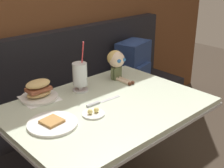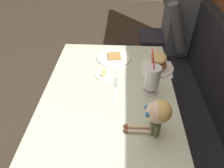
{
  "view_description": "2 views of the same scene",
  "coord_description": "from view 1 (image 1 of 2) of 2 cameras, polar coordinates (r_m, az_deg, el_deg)",
  "views": [
    {
      "loc": [
        -1.03,
        -0.97,
        1.51
      ],
      "look_at": [
        0.03,
        0.17,
        0.86
      ],
      "focal_mm": 48.94,
      "sensor_mm": 36.0,
      "label": 1
    },
    {
      "loc": [
        0.97,
        0.25,
        1.59
      ],
      "look_at": [
        0.03,
        0.2,
        0.81
      ],
      "focal_mm": 33.32,
      "sensor_mm": 36.0,
      "label": 2
    }
  ],
  "objects": [
    {
      "name": "booth_bench",
      "position": [
        2.37,
        -11.23,
        -7.73
      ],
      "size": [
        2.6,
        0.48,
        1.0
      ],
      "color": "black",
      "rests_on": "ground"
    },
    {
      "name": "butter_knife",
      "position": [
        1.73,
        -2.65,
        -3.52
      ],
      "size": [
        0.24,
        0.03,
        0.01
      ],
      "color": "silver",
      "rests_on": "diner_table"
    },
    {
      "name": "butter_saucer",
      "position": [
        1.61,
        -3.52,
        -5.47
      ],
      "size": [
        0.12,
        0.12,
        0.04
      ],
      "color": "white",
      "rests_on": "diner_table"
    },
    {
      "name": "wood_panel_wall",
      "position": [
        2.29,
        -16.26,
        14.05
      ],
      "size": [
        4.4,
        0.08,
        2.4
      ],
      "primitive_type": "cube",
      "color": "brown",
      "rests_on": "ground"
    },
    {
      "name": "seated_doll",
      "position": [
        2.04,
        0.82,
        4.34
      ],
      "size": [
        0.11,
        0.22,
        0.2
      ],
      "color": "#5B6642",
      "rests_on": "diner_table"
    },
    {
      "name": "milkshake_glass",
      "position": [
        1.87,
        -6.01,
        1.63
      ],
      "size": [
        0.1,
        0.1,
        0.31
      ],
      "color": "silver",
      "rests_on": "diner_table"
    },
    {
      "name": "backpack",
      "position": [
        2.71,
        4.07,
        4.36
      ],
      "size": [
        0.34,
        0.3,
        0.41
      ],
      "color": "navy",
      "rests_on": "booth_bench"
    },
    {
      "name": "diner_table",
      "position": [
        1.82,
        -0.97,
        -9.35
      ],
      "size": [
        1.11,
        0.81,
        0.74
      ],
      "color": "beige",
      "rests_on": "ground"
    },
    {
      "name": "sandwich_plate",
      "position": [
        1.82,
        -13.52,
        -1.34
      ],
      "size": [
        0.22,
        0.22,
        0.12
      ],
      "color": "white",
      "rests_on": "diner_table"
    },
    {
      "name": "toast_plate",
      "position": [
        1.55,
        -11.06,
        -7.23
      ],
      "size": [
        0.25,
        0.25,
        0.03
      ],
      "color": "white",
      "rests_on": "diner_table"
    }
  ]
}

